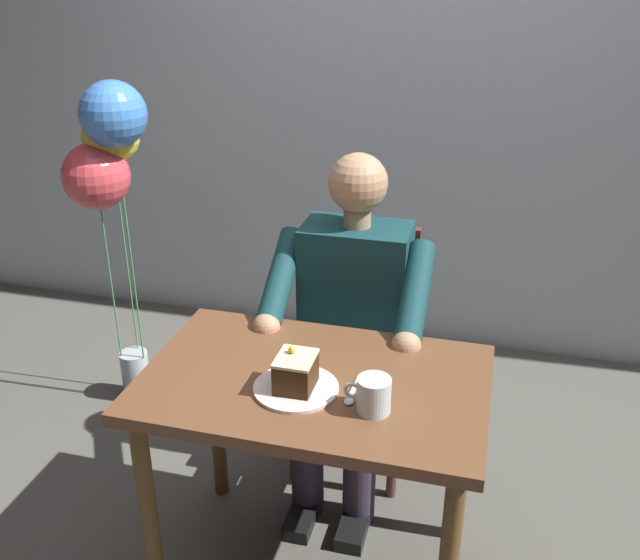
# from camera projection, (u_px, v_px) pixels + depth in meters

# --- Properties ---
(cafe_rear_panel) EXTENTS (6.40, 0.12, 3.00)m
(cafe_rear_panel) POSITION_uv_depth(u_px,v_px,m) (412.00, 23.00, 2.98)
(cafe_rear_panel) COLOR #A8B4BD
(cafe_rear_panel) RESTS_ON ground
(dining_table) EXTENTS (0.95, 0.61, 0.70)m
(dining_table) POSITION_uv_depth(u_px,v_px,m) (314.00, 408.00, 1.95)
(dining_table) COLOR brown
(dining_table) RESTS_ON ground
(chair) EXTENTS (0.42, 0.42, 0.88)m
(chair) POSITION_uv_depth(u_px,v_px,m) (360.00, 337.00, 2.55)
(chair) COLOR #562D28
(chair) RESTS_ON ground
(seated_person) EXTENTS (0.53, 0.58, 1.20)m
(seated_person) POSITION_uv_depth(u_px,v_px,m) (350.00, 327.00, 2.35)
(seated_person) COLOR #143D42
(seated_person) RESTS_ON ground
(dessert_plate) EXTENTS (0.23, 0.23, 0.01)m
(dessert_plate) POSITION_uv_depth(u_px,v_px,m) (296.00, 388.00, 1.85)
(dessert_plate) COLOR silver
(dessert_plate) RESTS_ON dining_table
(cake_slice) EXTENTS (0.10, 0.12, 0.11)m
(cake_slice) POSITION_uv_depth(u_px,v_px,m) (296.00, 372.00, 1.83)
(cake_slice) COLOR #37230F
(cake_slice) RESTS_ON dessert_plate
(coffee_cup) EXTENTS (0.12, 0.09, 0.09)m
(coffee_cup) POSITION_uv_depth(u_px,v_px,m) (373.00, 394.00, 1.75)
(coffee_cup) COLOR silver
(coffee_cup) RESTS_ON dining_table
(dessert_spoon) EXTENTS (0.03, 0.14, 0.01)m
(dessert_spoon) POSITION_uv_depth(u_px,v_px,m) (352.00, 395.00, 1.82)
(dessert_spoon) COLOR silver
(dessert_spoon) RESTS_ON dining_table
(balloon_display) EXTENTS (0.35, 0.31, 1.36)m
(balloon_display) POSITION_uv_depth(u_px,v_px,m) (108.00, 164.00, 2.60)
(balloon_display) COLOR #B2C1C6
(balloon_display) RESTS_ON ground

